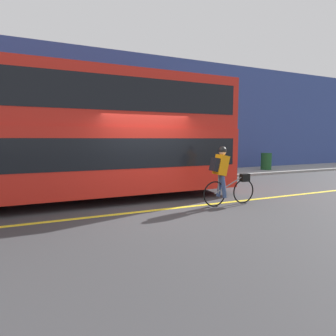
% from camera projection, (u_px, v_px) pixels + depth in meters
% --- Properties ---
extents(ground_plane, '(80.00, 80.00, 0.00)m').
position_uv_depth(ground_plane, '(156.00, 209.00, 6.90)').
color(ground_plane, '#38383A').
extents(road_center_line, '(50.00, 0.14, 0.01)m').
position_uv_depth(road_center_line, '(157.00, 210.00, 6.79)').
color(road_center_line, yellow).
rests_on(road_center_line, ground_plane).
extents(sidewalk_curb, '(60.00, 2.57, 0.11)m').
position_uv_depth(sidewalk_curb, '(116.00, 179.00, 11.83)').
color(sidewalk_curb, gray).
rests_on(sidewalk_curb, ground_plane).
extents(building_facade, '(60.00, 0.30, 6.09)m').
position_uv_depth(building_facade, '(109.00, 114.00, 12.82)').
color(building_facade, '#33478C').
rests_on(building_facade, ground_plane).
extents(bus, '(10.18, 2.55, 3.75)m').
position_uv_depth(bus, '(66.00, 131.00, 7.57)').
color(bus, black).
rests_on(bus, ground_plane).
extents(cyclist_on_bike, '(1.66, 0.32, 1.64)m').
position_uv_depth(cyclist_on_bike, '(225.00, 174.00, 7.17)').
color(cyclist_on_bike, black).
rests_on(cyclist_on_bike, ground_plane).
extents(trash_bin, '(0.58, 0.58, 0.94)m').
position_uv_depth(trash_bin, '(266.00, 161.00, 14.89)').
color(trash_bin, '#194C23').
rests_on(trash_bin, sidewalk_curb).
extents(street_sign_post, '(0.36, 0.09, 2.35)m').
position_uv_depth(street_sign_post, '(184.00, 147.00, 12.81)').
color(street_sign_post, '#59595B').
rests_on(street_sign_post, sidewalk_curb).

